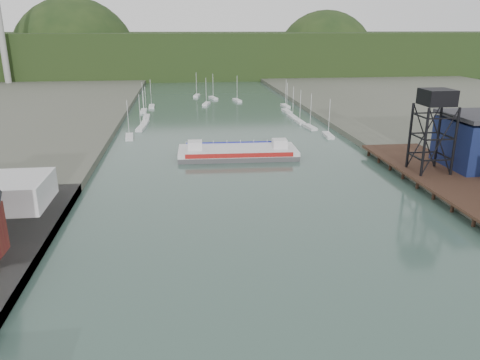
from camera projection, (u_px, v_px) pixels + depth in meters
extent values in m
cube|color=black|center=(476.00, 194.00, 80.51)|extent=(14.00, 70.00, 0.50)
cylinder|color=black|center=(443.00, 201.00, 80.15)|extent=(0.60, 0.60, 2.20)
cylinder|color=black|center=(425.00, 143.00, 87.26)|extent=(0.50, 0.50, 13.00)
cylinder|color=black|center=(455.00, 142.00, 87.96)|extent=(0.50, 0.50, 13.00)
cylinder|color=black|center=(410.00, 136.00, 92.92)|extent=(0.50, 0.50, 13.00)
cylinder|color=black|center=(438.00, 135.00, 93.62)|extent=(0.50, 0.50, 13.00)
cube|color=black|center=(437.00, 97.00, 87.96)|extent=(5.50, 5.50, 3.00)
cube|color=silver|center=(129.00, 137.00, 128.95)|extent=(2.67, 7.65, 0.90)
cube|color=silver|center=(141.00, 128.00, 139.98)|extent=(2.81, 7.67, 0.90)
cube|color=silver|center=(145.00, 123.00, 148.41)|extent=(2.35, 7.59, 0.90)
cube|color=silver|center=(147.00, 117.00, 157.75)|extent=(2.01, 7.50, 0.90)
cube|color=silver|center=(144.00, 111.00, 169.08)|extent=(2.00, 7.50, 0.90)
cube|color=silver|center=(152.00, 107.00, 178.63)|extent=(2.16, 7.54, 0.90)
cube|color=silver|center=(328.00, 135.00, 130.85)|extent=(2.53, 7.62, 0.90)
cube|color=silver|center=(310.00, 127.00, 141.42)|extent=(2.76, 7.67, 0.90)
cube|color=silver|center=(300.00, 122.00, 149.59)|extent=(2.22, 7.56, 0.90)
cube|color=silver|center=(293.00, 117.00, 158.05)|extent=(2.18, 7.54, 0.90)
cube|color=silver|center=(287.00, 111.00, 168.56)|extent=(2.46, 7.61, 0.90)
cube|color=silver|center=(285.00, 106.00, 179.76)|extent=(2.48, 7.61, 0.90)
cube|color=silver|center=(206.00, 104.00, 184.74)|extent=(3.78, 7.76, 0.90)
cube|color=silver|center=(237.00, 100.00, 193.84)|extent=(3.31, 7.74, 0.90)
cube|color=silver|center=(213.00, 98.00, 200.28)|extent=(3.76, 7.76, 0.90)
cube|color=silver|center=(197.00, 96.00, 207.03)|extent=(3.40, 7.74, 0.90)
cylinder|color=#999994|center=(0.00, 26.00, 234.64)|extent=(3.20, 3.20, 60.00)
cube|color=black|center=(199.00, 54.00, 313.53)|extent=(500.00, 120.00, 28.00)
sphere|color=black|center=(77.00, 61.00, 305.37)|extent=(80.00, 80.00, 80.00)
sphere|color=black|center=(324.00, 61.00, 335.41)|extent=(70.00, 70.00, 70.00)
cube|color=#464548|center=(238.00, 154.00, 110.56)|extent=(28.16, 12.15, 1.11)
cube|color=silver|center=(238.00, 150.00, 110.25)|extent=(28.16, 12.15, 0.89)
cube|color=#A61513|center=(240.00, 156.00, 104.87)|extent=(24.41, 1.10, 1.00)
cube|color=navy|center=(236.00, 144.00, 115.49)|extent=(24.41, 1.10, 1.00)
cube|color=silver|center=(195.00, 146.00, 109.02)|extent=(3.46, 3.46, 2.22)
cube|color=silver|center=(280.00, 144.00, 110.65)|extent=(3.46, 3.46, 2.22)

